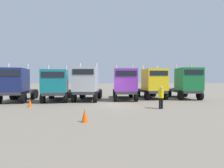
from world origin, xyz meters
TOP-DOWN VIEW (x-y plane):
  - ground at (0.00, 0.00)m, footprint 200.00×200.00m
  - semi_truck_navy at (-9.56, 3.69)m, footprint 2.57×5.70m
  - semi_truck_teal at (-5.49, 3.48)m, footprint 2.61×6.33m
  - semi_truck_silver at (-2.30, 3.27)m, footprint 3.76×6.23m
  - semi_truck_purple at (1.95, 3.23)m, footprint 3.59×6.61m
  - semi_truck_yellow at (5.59, 3.74)m, footprint 2.84×5.89m
  - semi_truck_green at (9.43, 2.82)m, footprint 3.40×6.14m
  - visitor_in_hivis at (3.31, -2.66)m, footprint 0.54×0.54m
  - traffic_cone_near at (-7.11, 0.08)m, footprint 0.36×0.36m
  - traffic_cone_mid at (-2.67, -5.59)m, footprint 0.36×0.36m

SIDE VIEW (x-z plane):
  - ground at x=0.00m, z-range 0.00..0.00m
  - traffic_cone_near at x=-7.11m, z-range 0.00..0.70m
  - traffic_cone_mid at x=-2.67m, z-range 0.00..0.75m
  - visitor_in_hivis at x=3.31m, z-range 0.14..1.92m
  - semi_truck_teal at x=-5.49m, z-range -0.22..3.68m
  - semi_truck_purple at x=1.95m, z-range -0.21..3.86m
  - semi_truck_navy at x=-9.56m, z-range -0.19..3.85m
  - semi_truck_yellow at x=5.59m, z-range -0.20..3.96m
  - semi_truck_green at x=9.43m, z-range -0.23..4.03m
  - semi_truck_silver at x=-2.30m, z-range -0.19..4.01m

